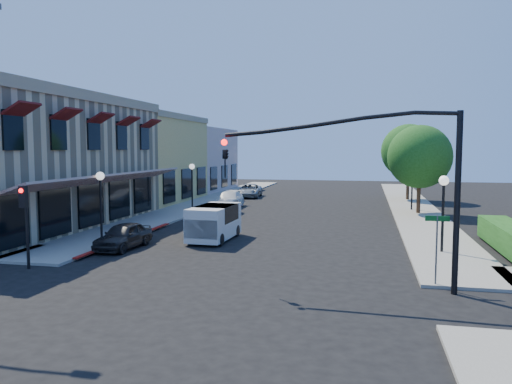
% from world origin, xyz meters
% --- Properties ---
extents(ground, '(120.00, 120.00, 0.00)m').
position_xyz_m(ground, '(0.00, 0.00, 0.00)').
color(ground, black).
rests_on(ground, ground).
extents(sidewalk_left, '(3.50, 50.00, 0.12)m').
position_xyz_m(sidewalk_left, '(-8.75, 27.00, 0.06)').
color(sidewalk_left, gray).
rests_on(sidewalk_left, ground).
extents(sidewalk_right, '(3.50, 50.00, 0.12)m').
position_xyz_m(sidewalk_right, '(8.75, 27.00, 0.06)').
color(sidewalk_right, gray).
rests_on(sidewalk_right, ground).
extents(curb_red_strip, '(0.25, 10.00, 0.06)m').
position_xyz_m(curb_red_strip, '(-6.90, 8.00, 0.00)').
color(curb_red_strip, maroon).
rests_on(curb_red_strip, ground).
extents(corner_brick_building, '(11.77, 18.20, 8.10)m').
position_xyz_m(corner_brick_building, '(-15.45, 11.00, 4.01)').
color(corner_brick_building, '#C6B086').
rests_on(corner_brick_building, ground).
extents(yellow_stucco_building, '(10.00, 12.00, 7.60)m').
position_xyz_m(yellow_stucco_building, '(-15.50, 26.00, 3.80)').
color(yellow_stucco_building, tan).
rests_on(yellow_stucco_building, ground).
extents(pink_stucco_building, '(10.00, 12.00, 7.00)m').
position_xyz_m(pink_stucco_building, '(-15.50, 38.00, 3.50)').
color(pink_stucco_building, '#C8A697').
rests_on(pink_stucco_building, ground).
extents(hedge, '(1.40, 8.00, 1.10)m').
position_xyz_m(hedge, '(11.70, 9.00, 0.00)').
color(hedge, '#194714').
rests_on(hedge, ground).
extents(street_tree_a, '(4.56, 4.56, 6.48)m').
position_xyz_m(street_tree_a, '(8.80, 22.00, 4.19)').
color(street_tree_a, '#372416').
rests_on(street_tree_a, ground).
extents(street_tree_b, '(4.94, 4.94, 7.02)m').
position_xyz_m(street_tree_b, '(8.80, 32.00, 4.54)').
color(street_tree_b, '#372416').
rests_on(street_tree_b, ground).
extents(signal_mast_arm, '(8.01, 0.39, 6.00)m').
position_xyz_m(signal_mast_arm, '(5.86, 1.50, 4.09)').
color(signal_mast_arm, black).
rests_on(signal_mast_arm, ground).
extents(secondary_signal, '(0.28, 0.42, 3.32)m').
position_xyz_m(secondary_signal, '(-8.00, 1.41, 2.32)').
color(secondary_signal, black).
rests_on(secondary_signal, ground).
extents(street_name_sign, '(0.80, 0.06, 2.50)m').
position_xyz_m(street_name_sign, '(7.50, 2.20, 1.70)').
color(street_name_sign, '#595B5E').
rests_on(street_name_sign, ground).
extents(lamppost_left_near, '(0.44, 0.44, 3.57)m').
position_xyz_m(lamppost_left_near, '(-8.50, 8.00, 2.74)').
color(lamppost_left_near, black).
rests_on(lamppost_left_near, ground).
extents(lamppost_left_far, '(0.44, 0.44, 3.57)m').
position_xyz_m(lamppost_left_far, '(-8.50, 22.00, 2.74)').
color(lamppost_left_far, black).
rests_on(lamppost_left_far, ground).
extents(lamppost_right_near, '(0.44, 0.44, 3.57)m').
position_xyz_m(lamppost_right_near, '(8.50, 8.00, 2.74)').
color(lamppost_right_near, black).
rests_on(lamppost_right_near, ground).
extents(lamppost_right_far, '(0.44, 0.44, 3.57)m').
position_xyz_m(lamppost_right_far, '(8.50, 24.00, 2.74)').
color(lamppost_right_far, black).
rests_on(lamppost_right_far, ground).
extents(white_van, '(1.91, 4.12, 1.80)m').
position_xyz_m(white_van, '(-2.63, 9.04, 1.04)').
color(white_van, silver).
rests_on(white_van, ground).
extents(parked_car_a, '(1.69, 3.74, 1.24)m').
position_xyz_m(parked_car_a, '(-6.20, 6.00, 0.62)').
color(parked_car_a, black).
rests_on(parked_car_a, ground).
extents(parked_car_b, '(1.26, 3.30, 1.08)m').
position_xyz_m(parked_car_b, '(-4.80, 19.00, 0.54)').
color(parked_car_b, '#939798').
rests_on(parked_car_b, ground).
extents(parked_car_c, '(2.02, 4.59, 1.31)m').
position_xyz_m(parked_car_c, '(-5.73, 23.06, 0.66)').
color(parked_car_c, white).
rests_on(parked_car_c, ground).
extents(parked_car_d, '(2.52, 4.83, 1.30)m').
position_xyz_m(parked_car_d, '(-6.20, 32.00, 0.65)').
color(parked_car_d, '#97999B').
rests_on(parked_car_d, ground).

